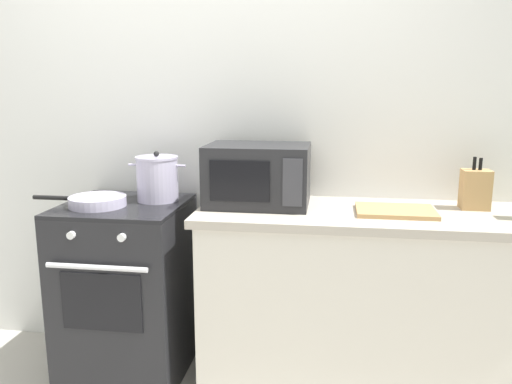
# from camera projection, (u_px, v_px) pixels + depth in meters

# --- Properties ---
(back_wall) EXTENTS (4.40, 0.10, 2.50)m
(back_wall) POSITION_uv_depth(u_px,v_px,m) (261.00, 133.00, 2.78)
(back_wall) COLOR silver
(back_wall) RESTS_ON ground_plane
(lower_cabinet_right) EXTENTS (1.64, 0.56, 0.88)m
(lower_cabinet_right) POSITION_uv_depth(u_px,v_px,m) (372.00, 306.00, 2.52)
(lower_cabinet_right) COLOR beige
(lower_cabinet_right) RESTS_ON ground_plane
(countertop_right) EXTENTS (1.70, 0.60, 0.04)m
(countertop_right) POSITION_uv_depth(u_px,v_px,m) (376.00, 215.00, 2.42)
(countertop_right) COLOR #ADA393
(countertop_right) RESTS_ON lower_cabinet_right
(stove) EXTENTS (0.60, 0.64, 0.92)m
(stove) POSITION_uv_depth(u_px,v_px,m) (128.00, 289.00, 2.67)
(stove) COLOR black
(stove) RESTS_ON ground_plane
(stock_pot) EXTENTS (0.30, 0.22, 0.26)m
(stock_pot) POSITION_uv_depth(u_px,v_px,m) (157.00, 179.00, 2.63)
(stock_pot) COLOR silver
(stock_pot) RESTS_ON stove
(frying_pan) EXTENTS (0.48, 0.28, 0.05)m
(frying_pan) POSITION_uv_depth(u_px,v_px,m) (96.00, 201.00, 2.52)
(frying_pan) COLOR silver
(frying_pan) RESTS_ON stove
(microwave) EXTENTS (0.50, 0.37, 0.30)m
(microwave) POSITION_uv_depth(u_px,v_px,m) (258.00, 175.00, 2.53)
(microwave) COLOR #232326
(microwave) RESTS_ON countertop_right
(cutting_board) EXTENTS (0.36, 0.26, 0.02)m
(cutting_board) POSITION_uv_depth(u_px,v_px,m) (395.00, 211.00, 2.39)
(cutting_board) COLOR tan
(cutting_board) RESTS_ON countertop_right
(knife_block) EXTENTS (0.13, 0.10, 0.25)m
(knife_block) POSITION_uv_depth(u_px,v_px,m) (475.00, 189.00, 2.45)
(knife_block) COLOR tan
(knife_block) RESTS_ON countertop_right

